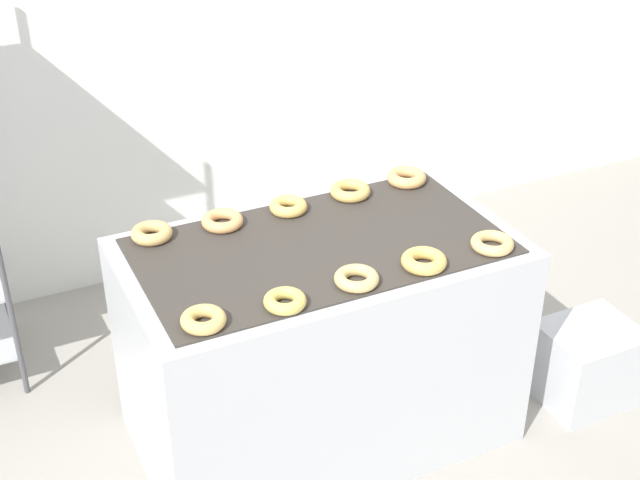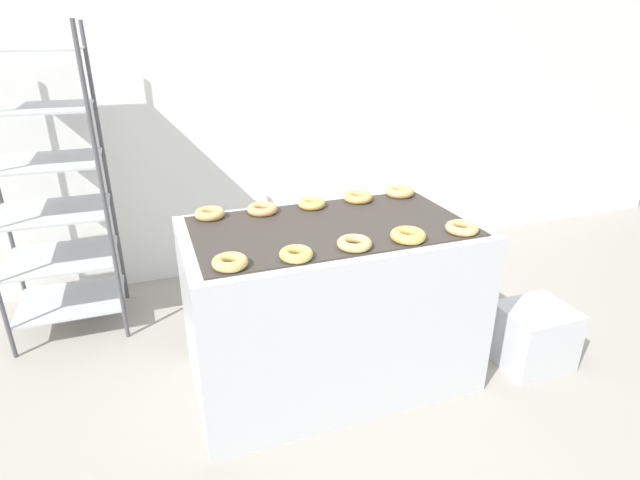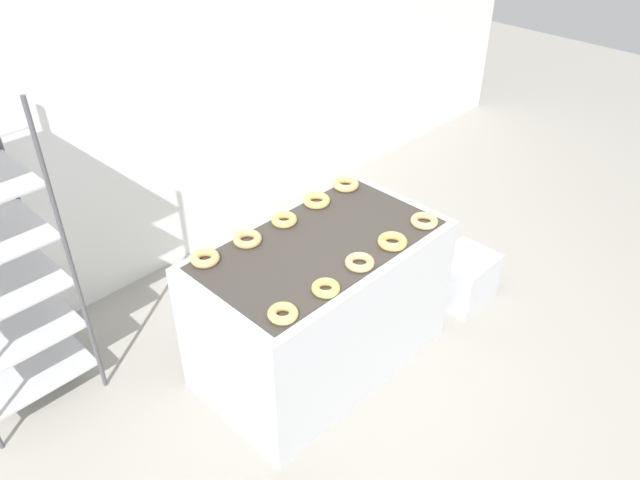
# 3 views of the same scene
# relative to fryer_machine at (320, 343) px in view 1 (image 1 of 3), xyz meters

# --- Properties ---
(fryer_machine) EXTENTS (1.40, 0.80, 0.86)m
(fryer_machine) POSITION_rel_fryer_machine_xyz_m (0.00, 0.00, 0.00)
(fryer_machine) COLOR silver
(fryer_machine) RESTS_ON ground_plane
(glaze_bin) EXTENTS (0.37, 0.32, 0.34)m
(glaze_bin) POSITION_rel_fryer_machine_xyz_m (1.08, -0.29, -0.26)
(glaze_bin) COLOR silver
(glaze_bin) RESTS_ON ground_plane
(donut_near_leftmost) EXTENTS (0.14, 0.14, 0.04)m
(donut_near_leftmost) POSITION_rel_fryer_machine_xyz_m (-0.53, -0.29, 0.45)
(donut_near_leftmost) COLOR #D9B462
(donut_near_leftmost) RESTS_ON fryer_machine
(donut_near_left) EXTENTS (0.14, 0.14, 0.04)m
(donut_near_left) POSITION_rel_fryer_machine_xyz_m (-0.26, -0.30, 0.45)
(donut_near_left) COLOR #D6BC5B
(donut_near_left) RESTS_ON fryer_machine
(donut_near_center) EXTENTS (0.15, 0.15, 0.04)m
(donut_near_center) POSITION_rel_fryer_machine_xyz_m (-0.00, -0.28, 0.45)
(donut_near_center) COLOR #D8B76F
(donut_near_center) RESTS_ON fryer_machine
(donut_near_right) EXTENTS (0.16, 0.16, 0.05)m
(donut_near_right) POSITION_rel_fryer_machine_xyz_m (0.25, -0.28, 0.45)
(donut_near_right) COLOR #E5B659
(donut_near_right) RESTS_ON fryer_machine
(donut_near_rightmost) EXTENTS (0.15, 0.15, 0.04)m
(donut_near_rightmost) POSITION_rel_fryer_machine_xyz_m (0.53, -0.28, 0.45)
(donut_near_rightmost) COLOR #DDB46E
(donut_near_rightmost) RESTS_ON fryer_machine
(donut_far_leftmost) EXTENTS (0.15, 0.15, 0.04)m
(donut_far_leftmost) POSITION_rel_fryer_machine_xyz_m (-0.52, 0.30, 0.45)
(donut_far_leftmost) COLOR tan
(donut_far_leftmost) RESTS_ON fryer_machine
(donut_far_left) EXTENTS (0.15, 0.15, 0.04)m
(donut_far_left) POSITION_rel_fryer_machine_xyz_m (-0.26, 0.28, 0.45)
(donut_far_left) COLOR #ECA665
(donut_far_left) RESTS_ON fryer_machine
(donut_far_center) EXTENTS (0.14, 0.14, 0.04)m
(donut_far_center) POSITION_rel_fryer_machine_xyz_m (0.00, 0.28, 0.45)
(donut_far_center) COLOR #E8B85D
(donut_far_center) RESTS_ON fryer_machine
(donut_far_right) EXTENTS (0.16, 0.16, 0.04)m
(donut_far_right) POSITION_rel_fryer_machine_xyz_m (0.27, 0.29, 0.45)
(donut_far_right) COLOR #E1B55D
(donut_far_right) RESTS_ON fryer_machine
(donut_far_rightmost) EXTENTS (0.16, 0.16, 0.05)m
(donut_far_rightmost) POSITION_rel_fryer_machine_xyz_m (0.52, 0.30, 0.45)
(donut_far_rightmost) COLOR #EAAE66
(donut_far_rightmost) RESTS_ON fryer_machine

